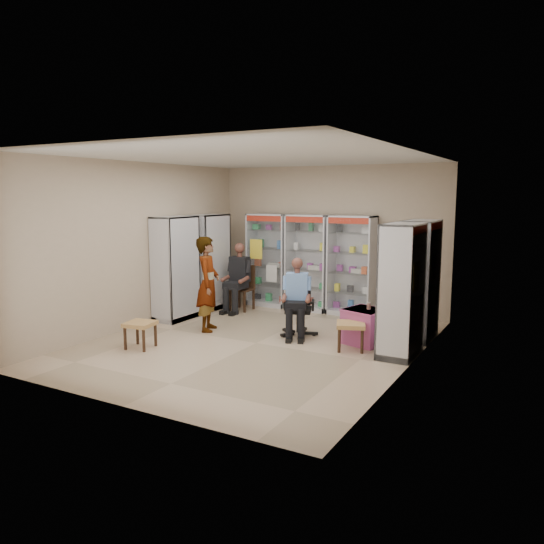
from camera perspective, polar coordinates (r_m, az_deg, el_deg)
The scene contains 18 objects.
floor at distance 8.78m, azimuth -1.69°, elevation -7.65°, with size 6.00×6.00×0.00m, color tan.
room_shell at distance 8.45m, azimuth -1.75°, elevation 5.29°, with size 5.02×6.02×3.01m.
cabinet_back_left at distance 11.54m, azimuth -0.31°, elevation 1.31°, with size 0.90×0.50×2.00m, color #AFB2B6.
cabinet_back_mid at distance 11.10m, azimuth 3.97°, elevation 1.01°, with size 0.90×0.50×2.00m, color #BABEC2.
cabinet_back_right at distance 10.74m, azimuth 8.55°, elevation 0.68°, with size 0.90×0.50×2.00m, color #A2A5A9.
cabinet_right_far at distance 9.19m, azimuth 15.58°, elevation -0.83°, with size 0.50×0.90×2.00m, color #A3A5AA.
cabinet_right_near at distance 8.14m, azimuth 13.74°, elevation -1.93°, with size 0.50×0.90×2.00m, color silver.
cabinet_left_far at distance 11.26m, azimuth -6.77°, elevation 1.08°, with size 0.50×0.90×2.00m, color #B0B2B8.
cabinet_left_near at distance 10.40m, azimuth -10.32°, elevation 0.39°, with size 0.50×0.90×2.00m, color #A9ABB0.
wooden_chair at distance 11.12m, azimuth -3.28°, elevation -1.73°, with size 0.42×0.42×0.94m, color black.
seated_customer at distance 11.05m, azimuth -3.43°, elevation -0.75°, with size 0.44×0.60×1.34m, color black, non-canonical shape.
office_chair at distance 9.14m, azimuth 2.85°, elevation -3.77°, with size 0.55×0.55×1.00m, color black.
seated_shopkeeper at distance 9.07m, azimuth 2.71°, elevation -2.98°, with size 0.42×0.58×1.27m, color #678CCB, non-canonical shape.
pink_trunk at distance 8.80m, azimuth 9.99°, elevation -5.79°, with size 0.60×0.57×0.57m, color #A54271.
tea_glass at distance 8.72m, azimuth 10.37°, elevation -3.62°, with size 0.07×0.07×0.11m, color #531B07.
woven_stool_a at distance 8.45m, azimuth 8.45°, elevation -6.85°, with size 0.44×0.44×0.44m, color olive.
woven_stool_b at distance 8.71m, azimuth -13.97°, elevation -6.59°, with size 0.42×0.42×0.42m, color olive.
standing_man at distance 9.47m, azimuth -6.90°, elevation -1.28°, with size 0.61×0.40×1.68m, color gray.
Camera 1 is at (4.33, -7.24, 2.43)m, focal length 35.00 mm.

